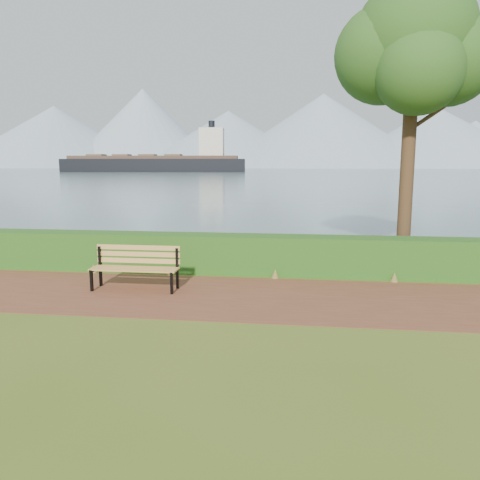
# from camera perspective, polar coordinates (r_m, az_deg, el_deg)

# --- Properties ---
(ground) EXTENTS (140.00, 140.00, 0.00)m
(ground) POSITION_cam_1_polar(r_m,az_deg,el_deg) (10.08, -5.53, -7.18)
(ground) COLOR #475D1A
(ground) RESTS_ON ground
(path) EXTENTS (40.00, 3.40, 0.01)m
(path) POSITION_cam_1_polar(r_m,az_deg,el_deg) (10.36, -5.16, -6.69)
(path) COLOR brown
(path) RESTS_ON ground
(hedge) EXTENTS (32.00, 0.85, 1.00)m
(hedge) POSITION_cam_1_polar(r_m,az_deg,el_deg) (12.44, -2.91, -1.63)
(hedge) COLOR #184B15
(hedge) RESTS_ON ground
(water) EXTENTS (700.00, 510.00, 0.00)m
(water) POSITION_cam_1_polar(r_m,az_deg,el_deg) (269.44, 6.97, 8.53)
(water) COLOR #45606F
(water) RESTS_ON ground
(mountains) EXTENTS (585.00, 190.00, 70.00)m
(mountains) POSITION_cam_1_polar(r_m,az_deg,el_deg) (416.37, 5.92, 12.57)
(mountains) COLOR #8196AC
(mountains) RESTS_ON ground
(bench) EXTENTS (1.99, 0.59, 1.00)m
(bench) POSITION_cam_1_polar(r_m,az_deg,el_deg) (10.95, -12.56, -2.94)
(bench) COLOR black
(bench) RESTS_ON ground
(tree) EXTENTS (4.08, 3.46, 7.88)m
(tree) POSITION_cam_1_polar(r_m,az_deg,el_deg) (13.83, 20.41, 21.27)
(tree) COLOR #362316
(tree) RESTS_ON ground
(cargo_ship) EXTENTS (68.69, 17.00, 20.64)m
(cargo_ship) POSITION_cam_1_polar(r_m,az_deg,el_deg) (179.80, -9.66, 9.14)
(cargo_ship) COLOR black
(cargo_ship) RESTS_ON ground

